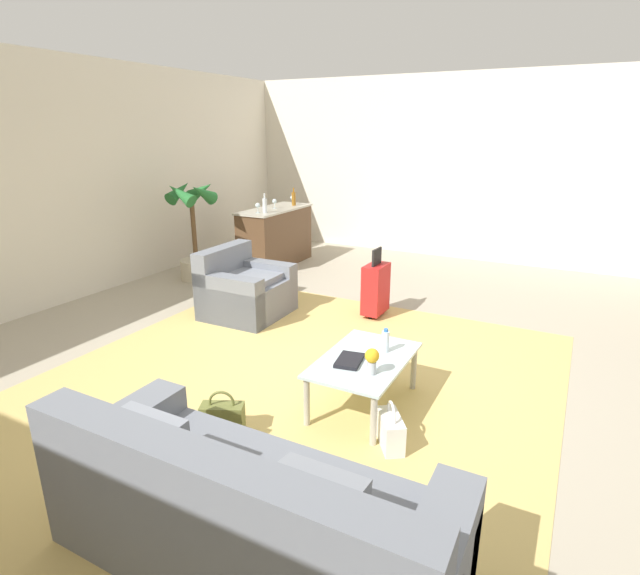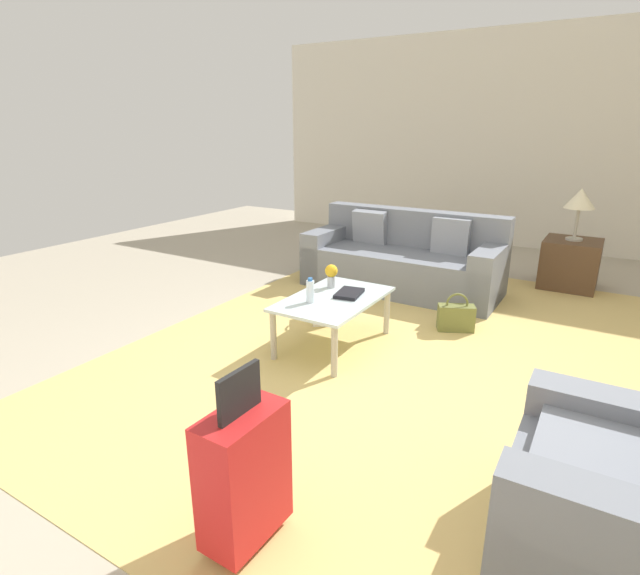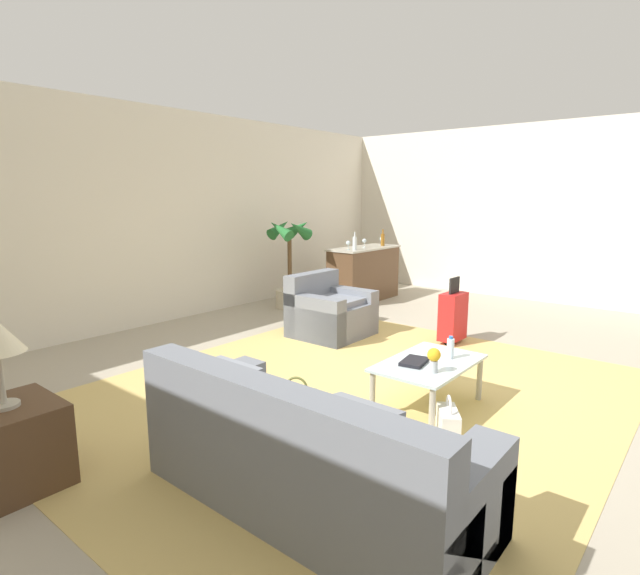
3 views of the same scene
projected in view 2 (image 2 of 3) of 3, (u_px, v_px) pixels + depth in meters
ground_plane at (365, 380)px, 3.65m from camera, size 12.00×12.00×0.00m
wall_left at (522, 141)px, 7.28m from camera, size 0.12×8.00×3.10m
area_rug at (420, 355)px, 4.03m from camera, size 5.20×4.40×0.01m
couch at (404, 262)px, 5.63m from camera, size 0.88×2.14×0.86m
coffee_table at (334, 304)px, 4.10m from camera, size 1.04×0.65×0.43m
water_bottle at (310, 291)px, 3.94m from camera, size 0.06×0.06×0.20m
coffee_table_book at (349, 293)px, 4.14m from camera, size 0.31×0.23×0.03m
flower_vase at (331, 274)px, 4.30m from camera, size 0.11×0.11×0.21m
side_table at (570, 264)px, 5.67m from camera, size 0.59×0.59×0.55m
table_lamp at (580, 200)px, 5.44m from camera, size 0.32×0.32×0.57m
suitcase_red at (244, 473)px, 2.14m from camera, size 0.40×0.23×0.85m
handbag_olive at (456, 317)px, 4.49m from camera, size 0.26×0.35×0.36m
handbag_white at (320, 308)px, 4.71m from camera, size 0.34×0.30×0.36m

